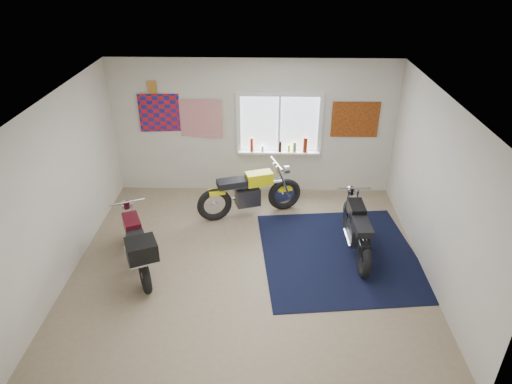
{
  "coord_description": "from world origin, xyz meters",
  "views": [
    {
      "loc": [
        0.27,
        -5.87,
        4.54
      ],
      "look_at": [
        0.1,
        0.4,
        1.09
      ],
      "focal_mm": 32.0,
      "sensor_mm": 36.0,
      "label": 1
    }
  ],
  "objects_px": {
    "navy_rug": "(339,254)",
    "black_chrome_bike": "(357,230)",
    "yellow_triumph": "(250,194)",
    "maroon_tourer": "(137,246)"
  },
  "relations": [
    {
      "from": "navy_rug",
      "to": "yellow_triumph",
      "type": "relative_size",
      "value": 1.34
    },
    {
      "from": "yellow_triumph",
      "to": "black_chrome_bike",
      "type": "bearing_deg",
      "value": -50.28
    },
    {
      "from": "yellow_triumph",
      "to": "maroon_tourer",
      "type": "relative_size",
      "value": 1.09
    },
    {
      "from": "navy_rug",
      "to": "maroon_tourer",
      "type": "distance_m",
      "value": 3.25
    },
    {
      "from": "navy_rug",
      "to": "yellow_triumph",
      "type": "bearing_deg",
      "value": 140.97
    },
    {
      "from": "yellow_triumph",
      "to": "black_chrome_bike",
      "type": "xyz_separation_m",
      "value": [
        1.79,
        -1.11,
        -0.03
      ]
    },
    {
      "from": "navy_rug",
      "to": "black_chrome_bike",
      "type": "xyz_separation_m",
      "value": [
        0.26,
        0.12,
        0.41
      ]
    },
    {
      "from": "black_chrome_bike",
      "to": "maroon_tourer",
      "type": "height_order",
      "value": "black_chrome_bike"
    },
    {
      "from": "black_chrome_bike",
      "to": "maroon_tourer",
      "type": "xyz_separation_m",
      "value": [
        -3.44,
        -0.64,
        0.08
      ]
    },
    {
      "from": "navy_rug",
      "to": "yellow_triumph",
      "type": "xyz_separation_m",
      "value": [
        -1.53,
        1.24,
        0.44
      ]
    }
  ]
}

